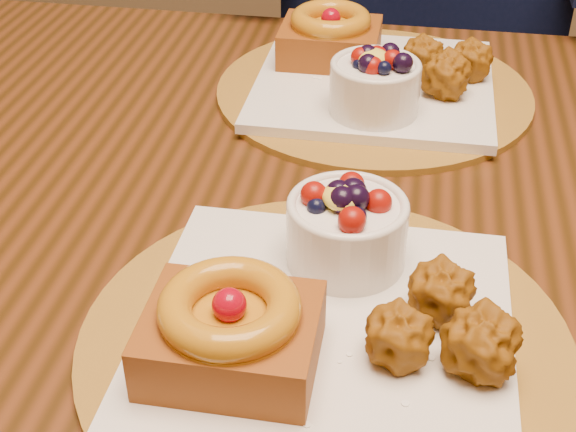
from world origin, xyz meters
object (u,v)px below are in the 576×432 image
object	(u,v)px
dining_table	(351,253)
chair_far	(423,62)
place_setting_far	(371,74)
place_setting_near	(322,310)

from	to	relation	value
dining_table	chair_far	distance (m)	0.82
place_setting_far	chair_far	xyz separation A→B (m)	(0.06, 0.59, -0.24)
place_setting_near	place_setting_far	bearing A→B (deg)	90.00
place_setting_far	dining_table	bearing A→B (deg)	-89.00
place_setting_near	place_setting_far	distance (m)	0.43
dining_table	place_setting_far	distance (m)	0.24
dining_table	chair_far	xyz separation A→B (m)	(0.06, 0.80, -0.13)
dining_table	place_setting_near	size ratio (longest dim) A/B	4.21
dining_table	chair_far	size ratio (longest dim) A/B	1.62
chair_far	place_setting_near	bearing A→B (deg)	-77.67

